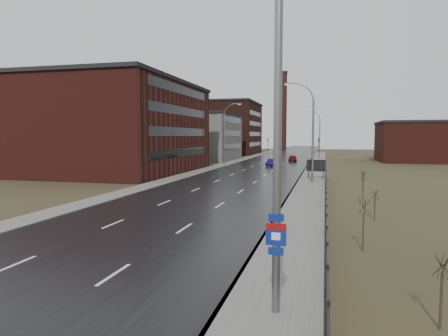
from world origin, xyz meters
The scene contains 24 objects.
road centered at (0.00, 60.00, 0.03)m, with size 14.00×300.00×0.06m, color black.
sidewalk_right centered at (8.60, 35.00, 0.09)m, with size 3.20×180.00×0.18m, color #595651.
curb_right centered at (7.08, 35.00, 0.09)m, with size 0.16×180.00×0.18m, color slate.
sidewalk_left centered at (-8.20, 60.00, 0.06)m, with size 2.40×260.00×0.12m, color #595651.
warehouse_near centered at (-20.99, 45.00, 6.76)m, with size 22.44×28.56×13.50m.
warehouse_mid centered at (-17.99, 78.00, 5.26)m, with size 16.32×20.40×10.50m.
warehouse_far centered at (-22.99, 108.00, 7.76)m, with size 26.52×24.48×15.50m.
building_right centered at (30.30, 82.00, 4.26)m, with size 18.36×16.32×8.50m.
smokestack centered at (-6.00, 150.00, 15.50)m, with size 2.70×2.70×30.70m.
streetlight_main centered at (8.47, 2.00, 6.06)m, with size 3.91×0.29×12.11m.
streetlight_right_mid centered at (8.50, 36.00, 5.84)m, with size 3.36×0.28×11.35m.
streetlight_left centered at (-7.70, 62.00, 5.84)m, with size 3.36×0.28×11.35m.
streetlight_right_far centered at (8.50, 90.00, 5.84)m, with size 3.36×0.28×11.35m.
guardrail centered at (10.30, 18.31, 0.71)m, with size 0.10×53.05×1.10m.
shrub_b centered at (13.36, 2.41, 1.12)m, with size 0.51×0.53×2.12m.
shrub_c centered at (11.95, 9.94, 1.31)m, with size 0.58×0.61×2.47m.
shrub_d centered at (13.30, 17.31, 1.05)m, with size 0.47×0.50×1.97m.
shrub_e centered at (13.26, 25.09, 1.32)m, with size 0.59×0.62×2.48m.
shrub_f centered at (13.95, 33.35, 0.98)m, with size 0.44×0.47×1.84m.
billboard centered at (9.10, 40.69, 1.69)m, with size 2.31×0.17×2.49m.
traffic_light_left centered at (-8.00, 120.00, 4.60)m, with size 0.58×2.73×5.30m.
traffic_light_right centered at (8.00, 120.00, 4.60)m, with size 0.58×2.73×5.30m.
car_near centered at (1.07, 60.83, 0.65)m, with size 1.38×3.95×1.30m, color #110D43.
car_far centered at (3.54, 75.19, 0.70)m, with size 1.65×4.10×1.40m, color #57130E.
Camera 1 is at (10.14, -9.54, 5.41)m, focal length 32.00 mm.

